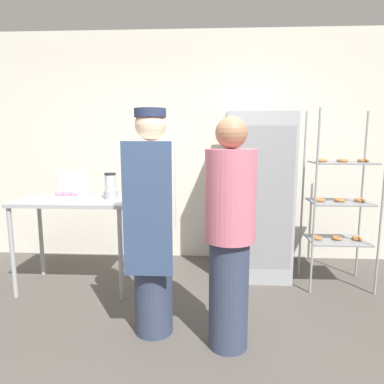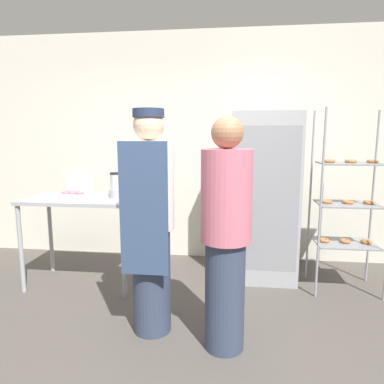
{
  "view_description": "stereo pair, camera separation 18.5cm",
  "coord_description": "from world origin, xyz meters",
  "px_view_note": "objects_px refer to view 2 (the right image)",
  "views": [
    {
      "loc": [
        0.22,
        -2.08,
        1.55
      ],
      "look_at": [
        0.07,
        0.72,
        1.1
      ],
      "focal_mm": 32.0,
      "sensor_mm": 36.0,
      "label": 1
    },
    {
      "loc": [
        0.41,
        -2.07,
        1.55
      ],
      "look_at": [
        0.07,
        0.72,
        1.1
      ],
      "focal_mm": 32.0,
      "sensor_mm": 36.0,
      "label": 2
    }
  ],
  "objects_px": {
    "refrigerator": "(263,197)",
    "person_baker": "(150,220)",
    "person_customer": "(226,235)",
    "donut_box": "(75,193)",
    "blender_pitcher": "(116,186)",
    "baking_rack": "(348,203)"
  },
  "relations": [
    {
      "from": "refrigerator",
      "to": "person_baker",
      "type": "relative_size",
      "value": 1.03
    },
    {
      "from": "refrigerator",
      "to": "person_customer",
      "type": "distance_m",
      "value": 1.44
    },
    {
      "from": "donut_box",
      "to": "blender_pitcher",
      "type": "height_order",
      "value": "donut_box"
    },
    {
      "from": "refrigerator",
      "to": "donut_box",
      "type": "height_order",
      "value": "refrigerator"
    },
    {
      "from": "blender_pitcher",
      "to": "person_baker",
      "type": "distance_m",
      "value": 1.04
    },
    {
      "from": "baking_rack",
      "to": "blender_pitcher",
      "type": "height_order",
      "value": "baking_rack"
    },
    {
      "from": "donut_box",
      "to": "blender_pitcher",
      "type": "bearing_deg",
      "value": 10.58
    },
    {
      "from": "blender_pitcher",
      "to": "person_customer",
      "type": "relative_size",
      "value": 0.15
    },
    {
      "from": "refrigerator",
      "to": "baking_rack",
      "type": "height_order",
      "value": "baking_rack"
    },
    {
      "from": "blender_pitcher",
      "to": "person_baker",
      "type": "relative_size",
      "value": 0.15
    },
    {
      "from": "donut_box",
      "to": "person_baker",
      "type": "relative_size",
      "value": 0.17
    },
    {
      "from": "blender_pitcher",
      "to": "donut_box",
      "type": "bearing_deg",
      "value": -169.42
    },
    {
      "from": "refrigerator",
      "to": "person_baker",
      "type": "bearing_deg",
      "value": -128.03
    },
    {
      "from": "refrigerator",
      "to": "blender_pitcher",
      "type": "relative_size",
      "value": 6.94
    },
    {
      "from": "refrigerator",
      "to": "blender_pitcher",
      "type": "distance_m",
      "value": 1.58
    },
    {
      "from": "baking_rack",
      "to": "blender_pitcher",
      "type": "relative_size",
      "value": 6.99
    },
    {
      "from": "donut_box",
      "to": "person_customer",
      "type": "height_order",
      "value": "person_customer"
    },
    {
      "from": "person_baker",
      "to": "person_customer",
      "type": "xyz_separation_m",
      "value": [
        0.58,
        -0.16,
        -0.05
      ]
    },
    {
      "from": "person_customer",
      "to": "baking_rack",
      "type": "bearing_deg",
      "value": 44.04
    },
    {
      "from": "person_baker",
      "to": "refrigerator",
      "type": "bearing_deg",
      "value": 51.97
    },
    {
      "from": "baking_rack",
      "to": "person_baker",
      "type": "height_order",
      "value": "baking_rack"
    },
    {
      "from": "baking_rack",
      "to": "person_customer",
      "type": "relative_size",
      "value": 1.08
    }
  ]
}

